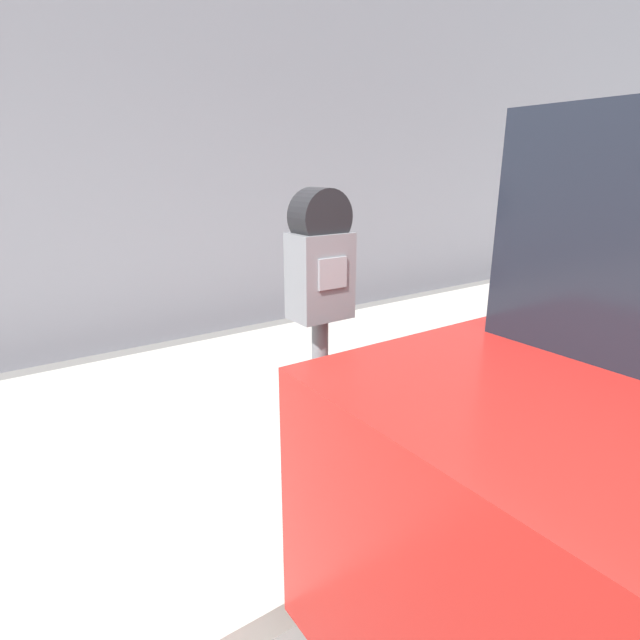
# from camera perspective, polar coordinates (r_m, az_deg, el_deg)

# --- Properties ---
(sidewalk) EXTENTS (24.00, 2.80, 0.13)m
(sidewalk) POSITION_cam_1_polar(r_m,az_deg,el_deg) (3.24, -8.84, -11.16)
(sidewalk) COLOR #BCB7AD
(sidewalk) RESTS_ON ground_plane
(parking_meter) EXTENTS (0.20, 0.14, 1.39)m
(parking_meter) POSITION_cam_1_polar(r_m,az_deg,el_deg) (1.70, 0.01, 2.19)
(parking_meter) COLOR slate
(parking_meter) RESTS_ON sidewalk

